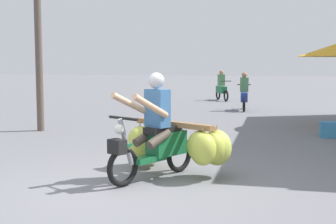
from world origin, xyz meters
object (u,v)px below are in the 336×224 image
object	(u,v)px
motorbike_distant_ahead_right	(222,88)
motorbike_main_loaded	(168,142)
motorbike_distant_ahead_left	(244,95)
utility_pole	(38,23)
produce_crate	(333,130)

from	to	relation	value
motorbike_distant_ahead_right	motorbike_main_loaded	bearing A→B (deg)	-86.78
motorbike_distant_ahead_left	utility_pole	size ratio (longest dim) A/B	0.30
motorbike_main_loaded	motorbike_distant_ahead_right	xyz separation A→B (m)	(-0.82, 14.65, 0.08)
produce_crate	utility_pole	size ratio (longest dim) A/B	0.10
motorbike_main_loaded	produce_crate	distance (m)	5.25
motorbike_distant_ahead_right	produce_crate	xyz separation A→B (m)	(3.75, -10.31, -0.39)
motorbike_distant_ahead_left	motorbike_distant_ahead_right	distance (m)	4.71
motorbike_main_loaded	motorbike_distant_ahead_left	bearing A→B (deg)	87.13
motorbike_main_loaded	motorbike_distant_ahead_right	world-z (taller)	motorbike_main_loaded
utility_pole	produce_crate	bearing A→B (deg)	4.41
motorbike_main_loaded	motorbike_distant_ahead_left	world-z (taller)	motorbike_main_loaded
motorbike_distant_ahead_left	motorbike_distant_ahead_right	xyz separation A→B (m)	(-1.33, 4.52, 0.00)
produce_crate	motorbike_distant_ahead_right	bearing A→B (deg)	110.01
motorbike_distant_ahead_right	utility_pole	size ratio (longest dim) A/B	0.28
motorbike_main_loaded	motorbike_distant_ahead_right	distance (m)	14.68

